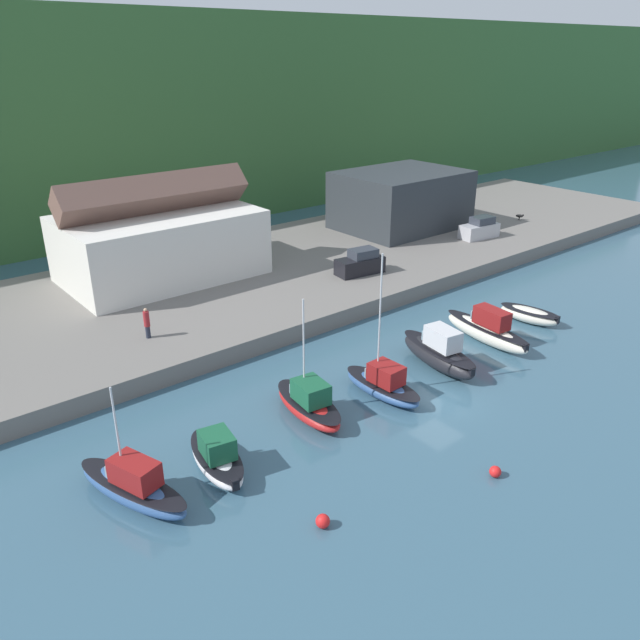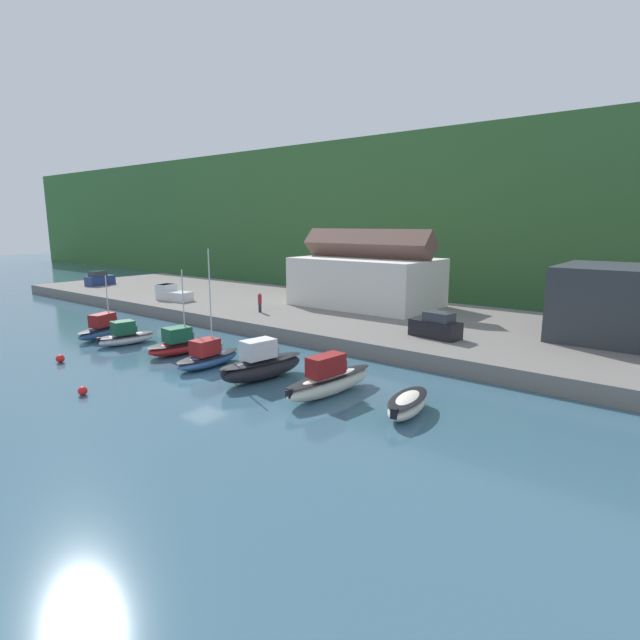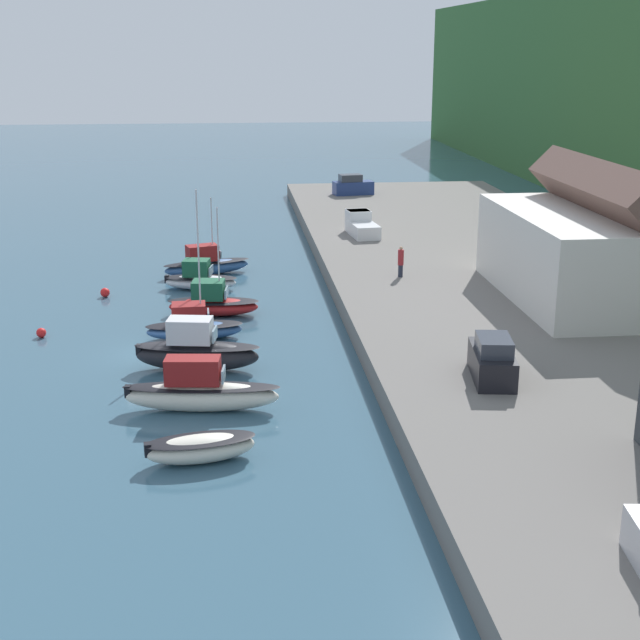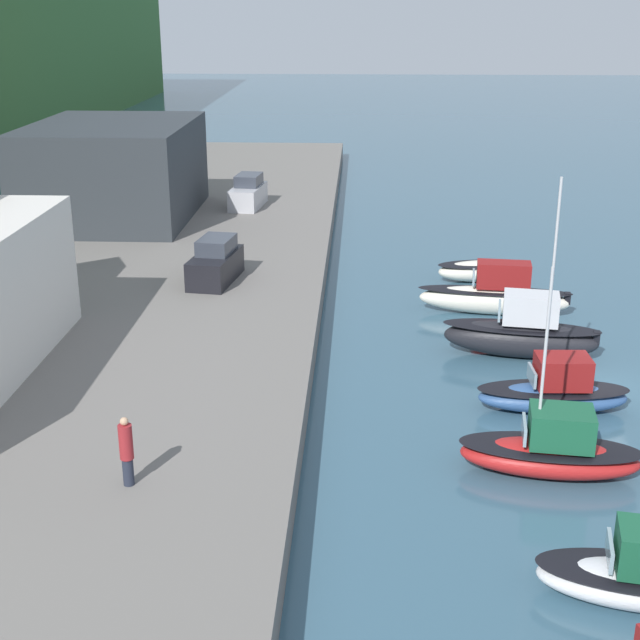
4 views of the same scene
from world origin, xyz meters
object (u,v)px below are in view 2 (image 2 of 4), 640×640
moored_boat_3 (208,357)px  parked_car_1 (436,327)px  moored_boat_2 (180,344)px  moored_boat_5 (329,380)px  moored_boat_1 (126,336)px  moored_boat_4 (262,365)px  mooring_buoy_0 (83,391)px  mooring_buoy_1 (60,359)px  moored_boat_0 (105,328)px  pickup_truck_0 (172,293)px  parked_car_2 (100,279)px  person_on_quay (260,302)px  moored_boat_6 (407,404)px

moored_boat_3 → parked_car_1: bearing=49.5°
moored_boat_2 → moored_boat_5: size_ratio=0.92×
moored_boat_3 → moored_boat_1: bearing=177.7°
moored_boat_4 → mooring_buoy_0: 11.41m
moored_boat_5 → mooring_buoy_1: moored_boat_5 is taller
moored_boat_0 → moored_boat_2: (10.70, 0.60, -0.01)m
mooring_buoy_1 → pickup_truck_0: bearing=123.7°
moored_boat_3 → pickup_truck_0: bearing=148.0°
moored_boat_1 → moored_boat_2: 6.61m
moored_boat_3 → parked_car_1: 18.58m
moored_boat_1 → mooring_buoy_1: moored_boat_1 is taller
parked_car_2 → parked_car_1: bearing=-9.5°
moored_boat_3 → mooring_buoy_0: bearing=-99.6°
person_on_quay → parked_car_1: bearing=1.7°
moored_boat_4 → moored_boat_5: size_ratio=0.91×
moored_boat_2 → pickup_truck_0: (-18.23, 12.29, 1.29)m
pickup_truck_0 → moored_boat_4: bearing=-120.9°
parked_car_1 → moored_boat_6: bearing=-152.5°
moored_boat_5 → parked_car_2: size_ratio=1.71×
pickup_truck_0 → mooring_buoy_0: bearing=-141.9°
moored_boat_1 → moored_boat_3: 11.33m
moored_boat_5 → moored_boat_6: moored_boat_5 is taller
parked_car_1 → mooring_buoy_0: parked_car_1 is taller
moored_boat_6 → mooring_buoy_1: bearing=-174.2°
moored_boat_4 → moored_boat_6: 11.02m
moored_boat_1 → mooring_buoy_1: size_ratio=8.52×
mooring_buoy_1 → moored_boat_1: bearing=102.5°
moored_boat_0 → parked_car_2: size_ratio=1.56×
parked_car_2 → moored_boat_3: bearing=-27.7°
moored_boat_1 → parked_car_1: bearing=42.4°
parked_car_1 → parked_car_2: same height
mooring_buoy_1 → moored_boat_2: bearing=55.4°
moored_boat_3 → parked_car_2: moored_boat_3 is taller
moored_boat_4 → person_on_quay: 19.33m
moored_boat_1 → moored_boat_6: bearing=11.7°
moored_boat_5 → person_on_quay: (-19.25, 13.24, 1.43)m
parked_car_1 → pickup_truck_0: parked_car_1 is taller
moored_boat_6 → mooring_buoy_0: bearing=-160.3°
moored_boat_0 → parked_car_1: moored_boat_0 is taller
moored_boat_0 → mooring_buoy_1: moored_boat_0 is taller
moored_boat_3 → moored_boat_6: 16.38m
moored_boat_3 → mooring_buoy_0: moored_boat_3 is taller
moored_boat_1 → moored_boat_5: (22.25, 0.58, 0.20)m
moored_boat_0 → moored_boat_2: size_ratio=0.99×
moored_boat_1 → moored_boat_4: 16.70m
moored_boat_4 → parked_car_2: bearing=172.0°
mooring_buoy_1 → person_on_quay: bearing=85.6°
moored_boat_0 → moored_boat_3: bearing=-19.8°
moored_boat_5 → pickup_truck_0: bearing=165.6°
moored_boat_1 → parked_car_1: (22.89, 14.40, 1.45)m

